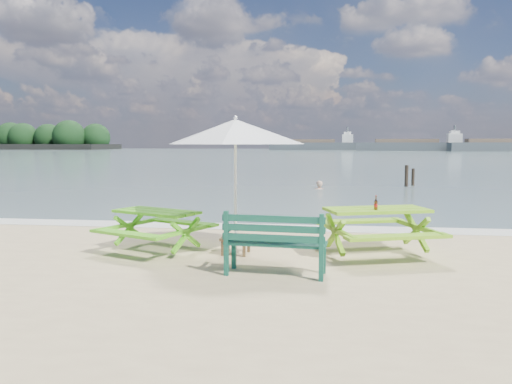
# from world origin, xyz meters

# --- Properties ---
(sea) EXTENTS (300.00, 300.00, 0.00)m
(sea) POSITION_xyz_m (0.00, 85.00, 0.00)
(sea) COLOR slate
(sea) RESTS_ON ground
(foam_strip) EXTENTS (22.00, 0.90, 0.01)m
(foam_strip) POSITION_xyz_m (0.00, 4.60, 0.01)
(foam_strip) COLOR silver
(foam_strip) RESTS_ON ground
(picnic_table_left) EXTENTS (2.16, 2.25, 0.76)m
(picnic_table_left) POSITION_xyz_m (-2.24, 1.77, 0.36)
(picnic_table_left) COLOR #4FB11A
(picnic_table_left) RESTS_ON ground
(picnic_table_right) EXTENTS (2.29, 2.41, 0.84)m
(picnic_table_right) POSITION_xyz_m (1.75, 1.95, 0.41)
(picnic_table_right) COLOR #70AE1A
(picnic_table_right) RESTS_ON ground
(park_bench) EXTENTS (1.57, 0.65, 0.94)m
(park_bench) POSITION_xyz_m (0.09, 0.40, 0.29)
(park_bench) COLOR #104435
(park_bench) RESTS_ON ground
(side_table) EXTENTS (0.52, 0.52, 0.32)m
(side_table) POSITION_xyz_m (-0.75, 1.72, 0.17)
(side_table) COLOR brown
(side_table) RESTS_ON ground
(patio_umbrella) EXTENTS (2.58, 2.58, 2.41)m
(patio_umbrella) POSITION_xyz_m (-0.75, 1.72, 2.19)
(patio_umbrella) COLOR silver
(patio_umbrella) RESTS_ON ground
(beer_bottle) EXTENTS (0.06, 0.06, 0.24)m
(beer_bottle) POSITION_xyz_m (1.71, 1.77, 0.92)
(beer_bottle) COLOR brown
(beer_bottle) RESTS_ON picnic_table_right
(swimmer) EXTENTS (0.64, 0.49, 1.59)m
(swimmer) POSITION_xyz_m (0.64, 14.83, -0.43)
(swimmer) COLOR tan
(swimmer) RESTS_ON ground
(mooring_pilings) EXTENTS (0.55, 0.75, 1.18)m
(mooring_pilings) POSITION_xyz_m (4.80, 16.87, 0.35)
(mooring_pilings) COLOR black
(mooring_pilings) RESTS_ON ground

